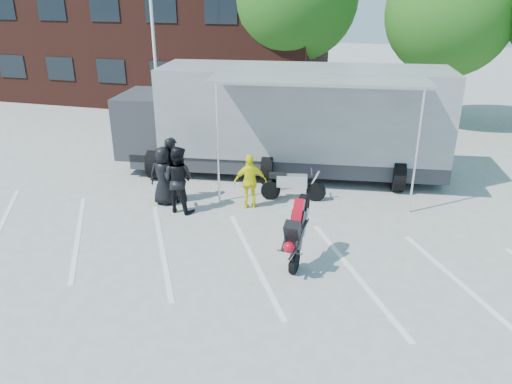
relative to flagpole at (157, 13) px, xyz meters
The scene contains 12 objects.
ground 12.83m from the flagpole, 58.02° to the right, with size 100.00×100.00×0.00m, color #ACACA6.
parking_bay_lines 12.06m from the flagpole, 55.25° to the right, with size 18.00×5.00×0.01m, color white.
office_building 8.97m from the flagpole, 115.15° to the left, with size 18.00×8.00×7.00m, color #401B14.
flagpole is the anchor object (origin of this frame).
tree_mid 12.31m from the flagpole, 23.97° to the left, with size 5.44×5.44×7.68m.
transporter_truck 8.34m from the flagpole, 26.43° to the right, with size 11.43×5.51×3.64m, color gray, non-canonical shape.
parked_motorcycle 9.85m from the flagpole, 38.23° to the right, with size 0.67×2.01×1.05m, color #B5B5BA, non-canonical shape.
stunt_bike_rider 12.55m from the flagpole, 49.12° to the right, with size 0.74×1.56×1.84m, color black, non-canonical shape.
spectator_leather_a 8.28m from the flagpole, 65.24° to the right, with size 0.86×0.56×1.77m, color black.
spectator_leather_b 8.07m from the flagpole, 63.03° to the right, with size 0.73×0.48×1.99m, color black.
spectator_leather_c 8.77m from the flagpole, 62.17° to the right, with size 0.95×0.74×1.95m, color black.
spectator_hivis 9.25m from the flagpole, 47.77° to the right, with size 0.95×0.40×1.62m, color #FEF80D.
Camera 1 is at (3.02, -9.01, 6.09)m, focal length 35.00 mm.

